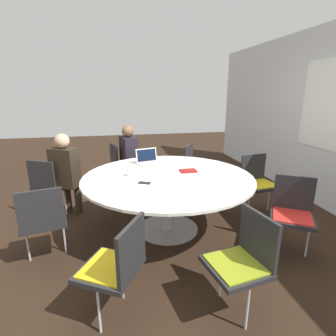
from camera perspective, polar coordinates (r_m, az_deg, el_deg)
The scene contains 16 objects.
ground_plane at distance 3.53m, azimuth 0.00°, elevation -13.15°, with size 16.00×16.00×0.00m, color black.
conference_table at distance 3.27m, azimuth 0.00°, elevation -3.61°, with size 2.10×2.10×0.74m.
chair_0 at distance 4.83m, azimuth -10.13°, elevation 1.21°, with size 0.54×0.52×0.85m.
chair_1 at distance 4.08m, azimuth -24.45°, elevation -2.87°, with size 0.58×0.59×0.85m.
chair_2 at distance 3.00m, azimuth -25.62°, elevation -9.75°, with size 0.51×0.52×0.85m.
chair_3 at distance 2.13m, azimuth -11.02°, elevation -19.55°, with size 0.59×0.58×0.85m.
chair_4 at distance 2.23m, azimuth 16.06°, elevation -18.06°, with size 0.51×0.49×0.85m.
chair_5 at distance 3.20m, azimuth 25.50°, elevation -8.14°, with size 0.59×0.60×0.85m.
chair_6 at distance 4.07m, azimuth 18.96°, elevation -2.31°, with size 0.48×0.50×0.85m.
chair_7 at distance 4.63m, azimuth 5.93°, elevation 0.71°, with size 0.60×0.59×0.85m.
person_0 at distance 4.59m, azimuth -8.38°, elevation 3.02°, with size 0.41×0.32×1.20m.
person_1 at distance 3.93m, azimuth -21.36°, elevation -0.18°, with size 0.36×0.42×1.20m.
laptop at distance 3.76m, azimuth -4.29°, elevation 1.65°, with size 0.33×0.37×0.21m.
spiral_notebook at distance 3.41m, azimuth 4.41°, elevation -0.61°, with size 0.15×0.21×0.02m.
coffee_cup at distance 3.25m, azimuth -8.31°, elevation -0.90°, with size 0.08×0.08×0.10m.
cell_phone at distance 2.99m, azimuth -5.17°, elevation -3.25°, with size 0.13×0.16×0.01m.
Camera 1 is at (3.02, -0.61, 1.74)m, focal length 28.00 mm.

